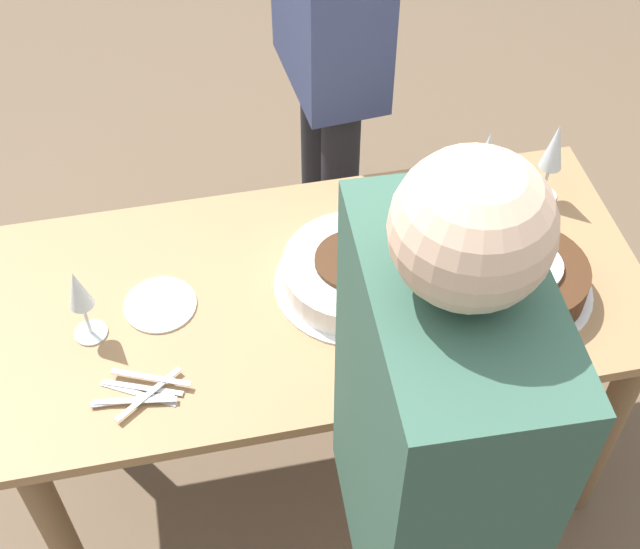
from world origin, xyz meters
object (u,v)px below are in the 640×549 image
object	(u,v)px
wine_glass_near	(487,156)
person_watching	(330,16)
wine_glass_far	(554,150)
cake_center_white	(353,272)
wine_glass_extra	(79,293)
person_cutting	(425,484)
cake_front_chocolate	(525,279)

from	to	relation	value
wine_glass_near	person_watching	xyz separation A→B (m)	(-0.27, 0.50, 0.10)
wine_glass_far	cake_center_white	bearing A→B (deg)	-160.70
cake_center_white	wine_glass_far	world-z (taller)	wine_glass_far
cake_center_white	wine_glass_near	size ratio (longest dim) A/B	1.66
cake_center_white	wine_glass_extra	xyz separation A→B (m)	(-0.59, -0.03, 0.10)
wine_glass_far	wine_glass_extra	distance (m)	1.14
wine_glass_extra	person_cutting	size ratio (longest dim) A/B	0.12
wine_glass_extra	person_watching	world-z (taller)	person_watching
cake_center_white	wine_glass_far	size ratio (longest dim) A/B	1.61
cake_center_white	wine_glass_extra	distance (m)	0.60
cake_front_chocolate	wine_glass_extra	size ratio (longest dim) A/B	1.61
cake_center_white	wine_glass_extra	bearing A→B (deg)	-177.45
wine_glass_far	person_cutting	distance (m)	1.03
cake_front_chocolate	wine_glass_extra	distance (m)	0.97
wine_glass_far	wine_glass_extra	xyz separation A→B (m)	(-1.12, -0.21, -0.02)
wine_glass_extra	person_watching	distance (m)	1.00
wine_glass_far	person_cutting	size ratio (longest dim) A/B	0.13
person_cutting	wine_glass_near	bearing A→B (deg)	-23.20
cake_front_chocolate	wine_glass_far	size ratio (longest dim) A/B	1.42
wine_glass_extra	person_cutting	xyz separation A→B (m)	(0.55, -0.63, 0.14)
cake_front_chocolate	wine_glass_far	bearing A→B (deg)	60.88
wine_glass_extra	person_cutting	distance (m)	0.85
wine_glass_far	person_cutting	bearing A→B (deg)	-124.11
wine_glass_extra	person_watching	bearing A→B (deg)	46.65
cake_center_white	wine_glass_far	bearing A→B (deg)	19.30
wine_glass_far	person_watching	distance (m)	0.68
wine_glass_near	person_watching	world-z (taller)	person_watching
wine_glass_extra	wine_glass_near	bearing A→B (deg)	13.34
cake_center_white	person_cutting	bearing A→B (deg)	-93.80
wine_glass_near	cake_front_chocolate	bearing A→B (deg)	-89.54
wine_glass_near	person_cutting	distance (m)	0.96
cake_front_chocolate	person_cutting	size ratio (longest dim) A/B	0.19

